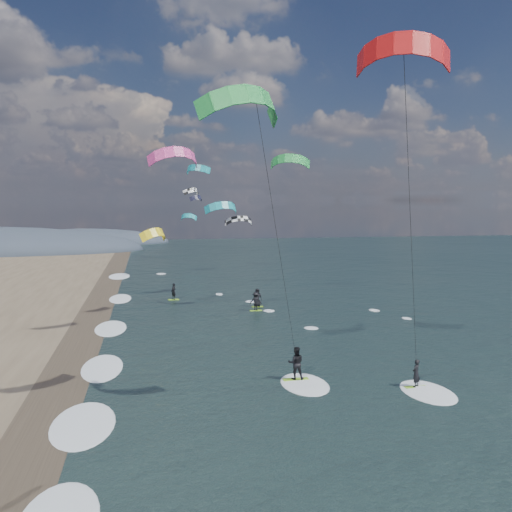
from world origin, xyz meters
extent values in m
plane|color=black|center=(0.00, 0.00, 0.00)|extent=(260.00, 260.00, 0.00)
cube|color=#382D23|center=(-12.00, 10.00, 0.00)|extent=(3.00, 240.00, 0.00)
ellipsoid|color=#3D4756|center=(-22.00, 120.00, 0.00)|extent=(40.00, 18.00, 7.00)
cube|color=#8ED425|center=(7.13, 7.94, 0.03)|extent=(1.24, 0.37, 0.05)
imported|color=black|center=(7.13, 7.94, 0.82)|extent=(0.67, 0.63, 1.53)
ellipsoid|color=white|center=(7.43, 7.14, 0.00)|extent=(2.60, 4.20, 0.12)
cylinder|color=black|center=(5.13, 4.94, 8.92)|extent=(0.02, 0.02, 16.85)
cube|color=#8ED425|center=(1.01, 10.44, 0.03)|extent=(1.47, 0.45, 0.07)
imported|color=black|center=(1.01, 10.44, 1.00)|extent=(1.02, 0.86, 1.87)
ellipsoid|color=white|center=(1.31, 9.64, 0.00)|extent=(2.60, 4.20, 0.12)
cylinder|color=black|center=(-0.74, 7.44, 8.02)|extent=(0.02, 0.02, 15.13)
cube|color=#8ED425|center=(2.59, 30.98, 0.03)|extent=(1.10, 0.35, 0.05)
imported|color=black|center=(2.59, 30.98, 0.91)|extent=(1.19, 0.79, 1.72)
cube|color=#8ED425|center=(3.11, 32.85, 0.03)|extent=(1.10, 0.35, 0.05)
imported|color=black|center=(3.11, 32.85, 0.92)|extent=(0.88, 0.60, 1.74)
cube|color=#8ED425|center=(-4.62, 38.28, 0.03)|extent=(1.10, 0.35, 0.05)
imported|color=black|center=(-4.62, 38.28, 0.88)|extent=(0.69, 0.72, 1.66)
ellipsoid|color=white|center=(-10.80, 6.00, 0.00)|extent=(2.40, 5.40, 0.11)
ellipsoid|color=white|center=(-10.80, 15.00, 0.00)|extent=(2.40, 5.40, 0.11)
ellipsoid|color=white|center=(-10.80, 26.00, 0.00)|extent=(2.40, 5.40, 0.11)
ellipsoid|color=white|center=(-10.80, 40.00, 0.00)|extent=(2.40, 5.40, 0.11)
ellipsoid|color=white|center=(-10.80, 58.00, 0.00)|extent=(2.40, 5.40, 0.11)
camera|label=1|loc=(-7.14, -20.19, 10.21)|focal=40.00mm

